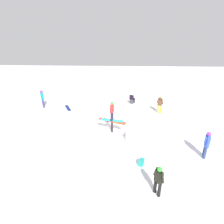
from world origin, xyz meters
The scene contains 11 objects.
ground_plane centered at (0.00, 0.00, 0.00)m, with size 60.00×60.00×0.00m, color white.
rail_feature centered at (0.00, 0.00, 0.69)m, with size 1.83×0.98×0.84m.
snow_kicker_ramp centered at (-2.01, 0.84, 0.35)m, with size 1.80×1.50×0.70m, color white.
main_rider_on_rail centered at (0.00, 0.00, 1.46)m, with size 1.53×0.67×1.29m.
bystander_blue centered at (-4.96, 2.43, 0.83)m, with size 0.32×0.65×1.48m.
bystander_teal centered at (6.42, -4.26, 0.88)m, with size 0.43×0.67×1.57m.
bystander_black centered at (-2.03, 4.97, 0.75)m, with size 0.37×0.52×1.34m.
bystander_brown centered at (-3.78, -3.41, 0.79)m, with size 0.51×0.41×1.41m.
loose_snowboard_navy centered at (4.17, -4.14, 0.01)m, with size 1.51×0.28×0.02m, color navy.
folding_chair centered at (-1.66, -5.64, 0.41)m, with size 0.60×0.60×0.88m.
backpack_on_snow centered at (-1.60, 3.25, 0.17)m, with size 0.30×0.22×0.34m, color teal.
Camera 1 is at (-0.49, 10.23, 5.78)m, focal length 28.00 mm.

